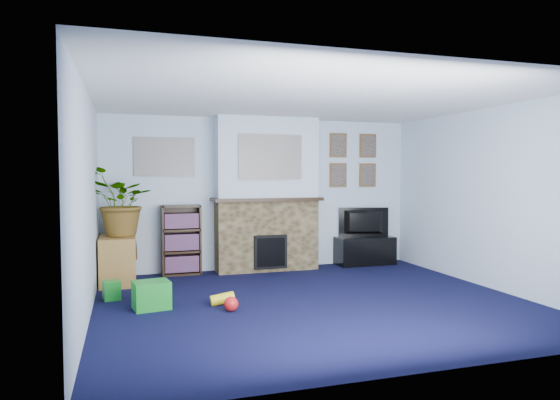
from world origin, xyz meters
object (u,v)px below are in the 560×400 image
object	(u,v)px
tv_stand	(365,251)
television	(364,222)
bookshelf	(181,241)
sideboard	(118,258)

from	to	relation	value
tv_stand	television	world-z (taller)	television
bookshelf	tv_stand	bearing A→B (deg)	-1.44
sideboard	tv_stand	bearing A→B (deg)	4.06
television	sideboard	world-z (taller)	television
tv_stand	sideboard	bearing A→B (deg)	-175.94
television	bookshelf	world-z (taller)	bookshelf
bookshelf	sideboard	bearing A→B (deg)	-158.67
bookshelf	sideboard	world-z (taller)	bookshelf
television	sideboard	bearing A→B (deg)	18.38
sideboard	television	bearing A→B (deg)	4.35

